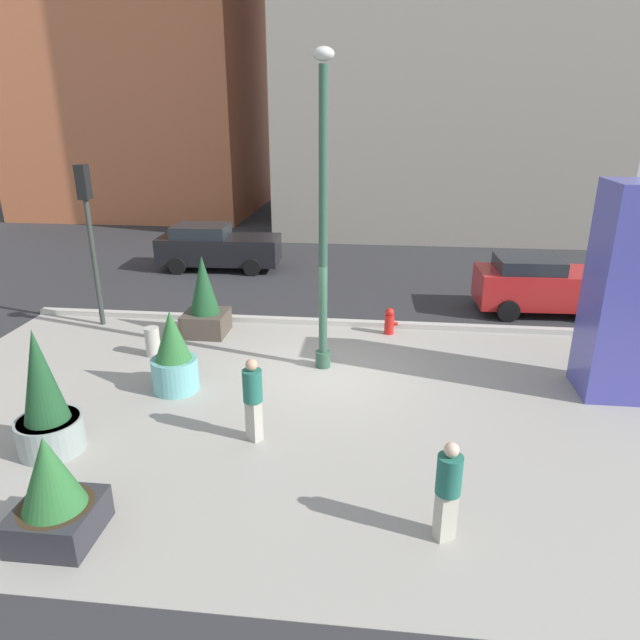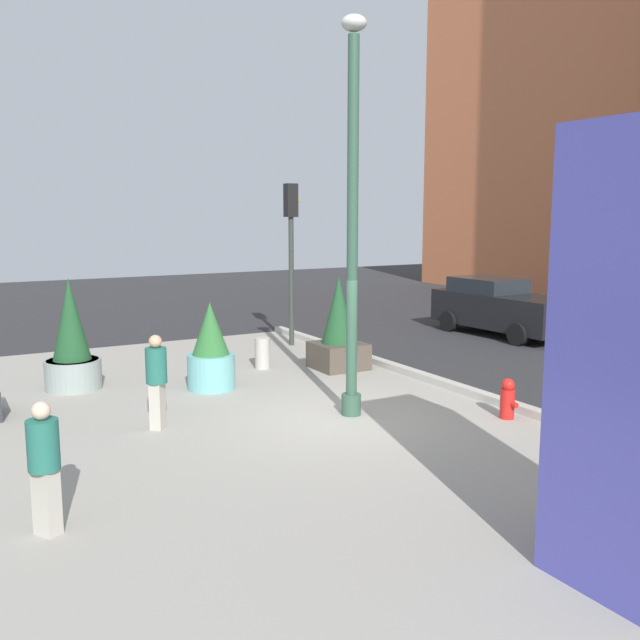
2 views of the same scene
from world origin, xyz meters
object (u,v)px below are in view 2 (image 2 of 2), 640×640
object	(u,v)px
fire_hydrant	(508,399)
concrete_bollard	(262,353)
potted_plant_near_left	(211,351)
potted_plant_by_pillar	(339,331)
car_curb_west	(501,307)
pedestrian_by_curb	(157,377)
potted_plant_curbside	(72,344)
lamp_post	(352,228)
pedestrian_on_sidewalk	(44,462)
traffic_light_far_side	(291,237)

from	to	relation	value
fire_hydrant	concrete_bollard	size ratio (longest dim) A/B	1.00
potted_plant_near_left	potted_plant_by_pillar	world-z (taller)	potted_plant_by_pillar
fire_hydrant	car_curb_west	world-z (taller)	car_curb_west
fire_hydrant	concrete_bollard	world-z (taller)	same
potted_plant_by_pillar	pedestrian_by_curb	xyz separation A→B (m)	(2.49, -5.11, -0.00)
concrete_bollard	car_curb_west	xyz separation A→B (m)	(-0.70, 8.28, 0.48)
potted_plant_curbside	pedestrian_by_curb	size ratio (longest dim) A/B	1.43
lamp_post	pedestrian_on_sidewalk	xyz separation A→B (m)	(2.36, -5.61, -2.54)
potted_plant_by_pillar	concrete_bollard	distance (m)	1.89
concrete_bollard	fire_hydrant	bearing A→B (deg)	19.94
concrete_bollard	potted_plant_near_left	bearing A→B (deg)	-55.12
potted_plant_curbside	traffic_light_far_side	distance (m)	6.91
lamp_post	car_curb_west	world-z (taller)	lamp_post
traffic_light_far_side	car_curb_west	xyz separation A→B (m)	(1.60, 6.31, -2.17)
potted_plant_curbside	traffic_light_far_side	xyz separation A→B (m)	(-2.11, 6.26, 2.06)
concrete_bollard	traffic_light_far_side	distance (m)	4.02
concrete_bollard	potted_plant_curbside	bearing A→B (deg)	-92.62
potted_plant_by_pillar	pedestrian_on_sidewalk	xyz separation A→B (m)	(5.78, -7.38, -0.04)
potted_plant_by_pillar	traffic_light_far_side	size ratio (longest dim) A/B	0.49
potted_plant_near_left	car_curb_west	bearing A→B (deg)	100.81
lamp_post	potted_plant_by_pillar	world-z (taller)	lamp_post
potted_plant_near_left	potted_plant_by_pillar	xyz separation A→B (m)	(-0.33, 3.32, 0.11)
concrete_bollard	car_curb_west	size ratio (longest dim) A/B	0.16
concrete_bollard	pedestrian_by_curb	size ratio (longest dim) A/B	0.46
fire_hydrant	pedestrian_on_sidewalk	world-z (taller)	pedestrian_on_sidewalk
potted_plant_by_pillar	concrete_bollard	bearing A→B (deg)	-119.26
traffic_light_far_side	pedestrian_by_curb	bearing A→B (deg)	-44.07
lamp_post	potted_plant_near_left	distance (m)	4.33
fire_hydrant	pedestrian_by_curb	distance (m)	6.22
lamp_post	pedestrian_by_curb	distance (m)	4.27
traffic_light_far_side	car_curb_west	distance (m)	6.87
potted_plant_curbside	car_curb_west	world-z (taller)	potted_plant_curbside
potted_plant_by_pillar	pedestrian_on_sidewalk	distance (m)	9.37
potted_plant_near_left	pedestrian_on_sidewalk	world-z (taller)	potted_plant_near_left
potted_plant_by_pillar	lamp_post	bearing A→B (deg)	-27.42
lamp_post	pedestrian_on_sidewalk	world-z (taller)	lamp_post
car_curb_west	potted_plant_by_pillar	bearing A→B (deg)	-76.69
fire_hydrant	car_curb_west	distance (m)	9.02
lamp_post	potted_plant_by_pillar	distance (m)	4.59
car_curb_west	pedestrian_on_sidewalk	world-z (taller)	car_curb_west
concrete_bollard	pedestrian_by_curb	distance (m)	4.91
potted_plant_near_left	fire_hydrant	bearing A→B (deg)	39.69
potted_plant_near_left	concrete_bollard	size ratio (longest dim) A/B	2.47
traffic_light_far_side	concrete_bollard	bearing A→B (deg)	-40.49
potted_plant_curbside	traffic_light_far_side	bearing A→B (deg)	108.63
traffic_light_far_side	pedestrian_on_sidewalk	distance (m)	12.06
car_curb_west	lamp_post	bearing A→B (deg)	-59.44
lamp_post	pedestrian_on_sidewalk	size ratio (longest dim) A/B	4.41
lamp_post	fire_hydrant	bearing A→B (deg)	55.79
car_curb_west	pedestrian_on_sidewalk	bearing A→B (deg)	-62.38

